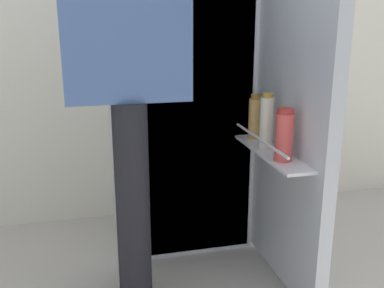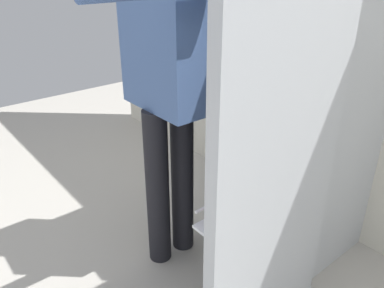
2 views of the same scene
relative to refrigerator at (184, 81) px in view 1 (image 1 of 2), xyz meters
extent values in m
plane|color=#B7B2A8|center=(-0.03, -0.48, -0.85)|extent=(6.71, 6.71, 0.00)
cube|color=silver|center=(-0.03, 0.06, 0.00)|extent=(0.67, 0.56, 1.70)
cube|color=white|center=(-0.03, -0.22, 0.00)|extent=(0.63, 0.01, 1.66)
cube|color=white|center=(-0.03, -0.18, 0.10)|extent=(0.59, 0.09, 0.01)
cube|color=silver|center=(0.33, -0.55, -0.01)|extent=(0.06, 0.65, 1.62)
cube|color=white|center=(0.24, -0.55, -0.23)|extent=(0.12, 0.56, 0.01)
cylinder|color=silver|center=(0.19, -0.55, -0.17)|extent=(0.01, 0.53, 0.01)
cylinder|color=#DB4C47|center=(0.24, -0.68, -0.13)|extent=(0.07, 0.07, 0.19)
cylinder|color=#B22D28|center=(0.24, -0.68, -0.03)|extent=(0.06, 0.06, 0.02)
cylinder|color=tan|center=(0.25, -0.34, -0.14)|extent=(0.05, 0.05, 0.18)
cylinder|color=#996623|center=(0.25, -0.34, -0.03)|extent=(0.04, 0.04, 0.02)
cylinder|color=#EDE5CC|center=(0.23, -0.51, -0.12)|extent=(0.06, 0.06, 0.22)
cylinder|color=#B78933|center=(0.23, -0.51, 0.00)|extent=(0.05, 0.05, 0.02)
cylinder|color=black|center=(-0.34, -0.47, -0.42)|extent=(0.12, 0.12, 0.87)
cylinder|color=black|center=(-0.34, -0.63, -0.42)|extent=(0.12, 0.12, 0.87)
cube|color=#4C6BA3|center=(-0.34, -0.55, 0.33)|extent=(0.44, 0.22, 0.61)
cylinder|color=#4C6BA3|center=(-0.34, -0.33, 0.30)|extent=(0.08, 0.08, 0.58)
camera|label=1|loc=(-0.50, -2.19, 0.31)|focal=41.84mm
camera|label=2|loc=(1.07, -1.56, 0.66)|focal=36.31mm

